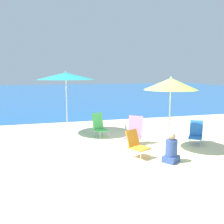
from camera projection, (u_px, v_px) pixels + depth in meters
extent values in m
plane|color=beige|center=(144.00, 149.00, 7.56)|extent=(60.00, 60.00, 0.00)
cube|color=#1E5699|center=(66.00, 91.00, 31.15)|extent=(60.00, 40.00, 0.01)
cylinder|color=white|center=(169.00, 121.00, 7.28)|extent=(0.04, 0.04, 1.80)
cone|color=#8ECC3D|center=(171.00, 84.00, 7.11)|extent=(1.54, 1.54, 0.33)
sphere|color=white|center=(171.00, 77.00, 7.08)|extent=(0.04, 0.04, 0.04)
cylinder|color=white|center=(67.00, 107.00, 9.20)|extent=(0.04, 0.04, 2.04)
cone|color=teal|center=(66.00, 76.00, 9.03)|extent=(2.08, 2.08, 0.25)
sphere|color=white|center=(66.00, 72.00, 9.01)|extent=(0.04, 0.04, 0.04)
cylinder|color=silver|center=(124.00, 143.00, 7.76)|extent=(0.02, 0.02, 0.25)
cylinder|color=silver|center=(136.00, 144.00, 7.60)|extent=(0.02, 0.02, 0.25)
cylinder|color=silver|center=(129.00, 140.00, 8.13)|extent=(0.02, 0.02, 0.25)
cylinder|color=silver|center=(141.00, 141.00, 7.98)|extent=(0.02, 0.02, 0.25)
cube|color=pink|center=(133.00, 137.00, 7.85)|extent=(0.67, 0.67, 0.04)
cube|color=pink|center=(135.00, 126.00, 8.02)|extent=(0.47, 0.43, 0.62)
cylinder|color=silver|center=(100.00, 135.00, 8.72)|extent=(0.02, 0.02, 0.23)
cylinder|color=silver|center=(108.00, 134.00, 8.93)|extent=(0.02, 0.02, 0.23)
cylinder|color=silver|center=(94.00, 133.00, 9.01)|extent=(0.02, 0.02, 0.23)
cylinder|color=silver|center=(102.00, 132.00, 9.22)|extent=(0.02, 0.02, 0.23)
cube|color=#47B756|center=(101.00, 130.00, 8.95)|extent=(0.55, 0.56, 0.04)
cube|color=#47B756|center=(98.00, 121.00, 9.07)|extent=(0.45, 0.29, 0.58)
cylinder|color=silver|center=(141.00, 156.00, 6.48)|extent=(0.02, 0.02, 0.26)
cylinder|color=silver|center=(149.00, 154.00, 6.71)|extent=(0.02, 0.02, 0.26)
cylinder|color=silver|center=(129.00, 153.00, 6.79)|extent=(0.02, 0.02, 0.26)
cylinder|color=silver|center=(138.00, 150.00, 7.02)|extent=(0.02, 0.02, 0.26)
cube|color=orange|center=(139.00, 148.00, 6.73)|extent=(0.59, 0.63, 0.04)
cube|color=orange|center=(133.00, 138.00, 6.88)|extent=(0.45, 0.34, 0.43)
cylinder|color=silver|center=(189.00, 142.00, 7.86)|extent=(0.02, 0.02, 0.22)
cylinder|color=silver|center=(200.00, 143.00, 7.73)|extent=(0.02, 0.02, 0.22)
cylinder|color=silver|center=(190.00, 139.00, 8.26)|extent=(0.02, 0.02, 0.22)
cylinder|color=silver|center=(201.00, 140.00, 8.13)|extent=(0.02, 0.02, 0.22)
cube|color=blue|center=(195.00, 137.00, 7.98)|extent=(0.64, 0.66, 0.04)
cube|color=blue|center=(196.00, 128.00, 8.17)|extent=(0.42, 0.38, 0.48)
cube|color=#334C8C|center=(171.00, 159.00, 6.44)|extent=(0.52, 0.50, 0.16)
cylinder|color=#334C8C|center=(171.00, 148.00, 6.39)|extent=(0.30, 0.30, 0.43)
sphere|color=tan|center=(172.00, 136.00, 6.35)|extent=(0.19, 0.19, 0.19)
cylinder|color=silver|center=(126.00, 128.00, 10.07)|extent=(0.09, 0.09, 0.15)
cylinder|color=silver|center=(126.00, 126.00, 10.05)|extent=(0.04, 0.04, 0.05)
cylinder|color=black|center=(126.00, 125.00, 10.05)|extent=(0.04, 0.04, 0.02)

